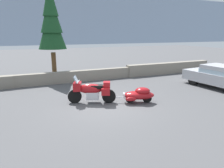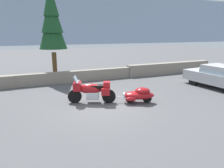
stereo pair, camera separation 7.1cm
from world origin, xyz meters
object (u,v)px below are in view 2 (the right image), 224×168
object	(u,v)px
touring_motorcycle	(92,90)
pine_tree_tall	(52,19)
sedan_at_right_edge	(223,76)
car_shaped_trailer	(139,95)

from	to	relation	value
touring_motorcycle	pine_tree_tall	xyz separation A→B (m)	(-0.82, 6.30, 3.62)
sedan_at_right_edge	pine_tree_tall	size ratio (longest dim) A/B	0.68
sedan_at_right_edge	pine_tree_tall	bearing A→B (deg)	142.31
pine_tree_tall	sedan_at_right_edge	bearing A→B (deg)	-37.69
sedan_at_right_edge	pine_tree_tall	world-z (taller)	pine_tree_tall
car_shaped_trailer	sedan_at_right_edge	size ratio (longest dim) A/B	0.47
touring_motorcycle	car_shaped_trailer	bearing A→B (deg)	-22.68
car_shaped_trailer	sedan_at_right_edge	xyz separation A→B (m)	(6.02, 0.27, 0.36)
pine_tree_tall	touring_motorcycle	bearing A→B (deg)	-82.59
touring_motorcycle	car_shaped_trailer	distance (m)	2.30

